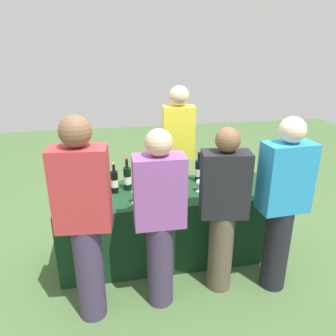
{
  "coord_description": "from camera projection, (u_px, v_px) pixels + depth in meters",
  "views": [
    {
      "loc": [
        -0.58,
        -2.95,
        2.14
      ],
      "look_at": [
        0.0,
        0.0,
        1.0
      ],
      "focal_mm": 34.64,
      "sensor_mm": 36.0,
      "label": 1
    }
  ],
  "objects": [
    {
      "name": "guest_3",
      "position": [
        282.0,
        202.0,
        2.8
      ],
      "size": [
        0.43,
        0.25,
        1.62
      ],
      "rotation": [
        0.0,
        0.0,
        0.05
      ],
      "color": "black",
      "rests_on": "ground_plane"
    },
    {
      "name": "wine_bottle_4",
      "position": [
        181.0,
        175.0,
        3.42
      ],
      "size": [
        0.07,
        0.07,
        0.31
      ],
      "color": "black",
      "rests_on": "tasting_table"
    },
    {
      "name": "guest_0",
      "position": [
        84.0,
        217.0,
        2.44
      ],
      "size": [
        0.43,
        0.27,
        1.71
      ],
      "rotation": [
        0.0,
        0.0,
        -0.1
      ],
      "color": "#3F3351",
      "rests_on": "ground_plane"
    },
    {
      "name": "server_pouring",
      "position": [
        178.0,
        151.0,
        3.89
      ],
      "size": [
        0.39,
        0.24,
        1.73
      ],
      "rotation": [
        0.0,
        0.0,
        3.04
      ],
      "color": "black",
      "rests_on": "ground_plane"
    },
    {
      "name": "wine_glass_1",
      "position": [
        173.0,
        186.0,
        3.2
      ],
      "size": [
        0.06,
        0.06,
        0.13
      ],
      "color": "silver",
      "rests_on": "tasting_table"
    },
    {
      "name": "wine_glass_4",
      "position": [
        225.0,
        185.0,
        3.2
      ],
      "size": [
        0.07,
        0.07,
        0.14
      ],
      "color": "silver",
      "rests_on": "tasting_table"
    },
    {
      "name": "ice_bucket",
      "position": [
        89.0,
        189.0,
        3.13
      ],
      "size": [
        0.22,
        0.22,
        0.18
      ],
      "primitive_type": "cylinder",
      "color": "silver",
      "rests_on": "tasting_table"
    },
    {
      "name": "ground_plane",
      "position": [
        168.0,
        253.0,
        3.57
      ],
      "size": [
        12.0,
        12.0,
        0.0
      ],
      "primitive_type": "plane",
      "color": "#476638"
    },
    {
      "name": "tasting_table",
      "position": [
        168.0,
        223.0,
        3.44
      ],
      "size": [
        2.2,
        0.74,
        0.75
      ],
      "primitive_type": "cube",
      "color": "#14381E",
      "rests_on": "ground_plane"
    },
    {
      "name": "wine_bottle_1",
      "position": [
        115.0,
        182.0,
        3.23
      ],
      "size": [
        0.07,
        0.07,
        0.32
      ],
      "color": "black",
      "rests_on": "tasting_table"
    },
    {
      "name": "guest_2",
      "position": [
        223.0,
        208.0,
        2.8
      ],
      "size": [
        0.44,
        0.29,
        1.54
      ],
      "rotation": [
        0.0,
        0.0,
        -0.17
      ],
      "color": "brown",
      "rests_on": "ground_plane"
    },
    {
      "name": "wine_bottle_3",
      "position": [
        165.0,
        178.0,
        3.35
      ],
      "size": [
        0.08,
        0.08,
        0.29
      ],
      "color": "black",
      "rests_on": "tasting_table"
    },
    {
      "name": "wine_glass_0",
      "position": [
        135.0,
        193.0,
        3.02
      ],
      "size": [
        0.06,
        0.06,
        0.14
      ],
      "color": "silver",
      "rests_on": "tasting_table"
    },
    {
      "name": "wine_glass_5",
      "position": [
        243.0,
        183.0,
        3.24
      ],
      "size": [
        0.06,
        0.06,
        0.14
      ],
      "color": "silver",
      "rests_on": "tasting_table"
    },
    {
      "name": "wine_bottle_0",
      "position": [
        91.0,
        180.0,
        3.28
      ],
      "size": [
        0.07,
        0.07,
        0.31
      ],
      "color": "black",
      "rests_on": "tasting_table"
    },
    {
      "name": "guest_1",
      "position": [
        160.0,
        217.0,
        2.62
      ],
      "size": [
        0.41,
        0.23,
        1.58
      ],
      "rotation": [
        0.0,
        0.0,
        -0.02
      ],
      "color": "#3F3351",
      "rests_on": "ground_plane"
    },
    {
      "name": "wine_glass_3",
      "position": [
        199.0,
        183.0,
        3.26
      ],
      "size": [
        0.07,
        0.07,
        0.13
      ],
      "color": "silver",
      "rests_on": "tasting_table"
    },
    {
      "name": "wine_bottle_7",
      "position": [
        235.0,
        169.0,
        3.56
      ],
      "size": [
        0.07,
        0.07,
        0.34
      ],
      "color": "black",
      "rests_on": "tasting_table"
    },
    {
      "name": "wine_glass_2",
      "position": [
        184.0,
        189.0,
        3.12
      ],
      "size": [
        0.07,
        0.07,
        0.13
      ],
      "color": "silver",
      "rests_on": "tasting_table"
    },
    {
      "name": "wine_bottle_2",
      "position": [
        127.0,
        178.0,
        3.3
      ],
      "size": [
        0.08,
        0.08,
        0.34
      ],
      "color": "black",
      "rests_on": "tasting_table"
    },
    {
      "name": "wine_bottle_5",
      "position": [
        198.0,
        171.0,
        3.49
      ],
      "size": [
        0.08,
        0.08,
        0.34
      ],
      "color": "black",
      "rests_on": "tasting_table"
    },
    {
      "name": "wine_bottle_6",
      "position": [
        210.0,
        174.0,
        3.44
      ],
      "size": [
        0.07,
        0.07,
        0.3
      ],
      "color": "black",
      "rests_on": "tasting_table"
    }
  ]
}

